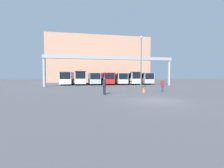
# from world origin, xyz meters

# --- Properties ---
(ground_plane) EXTENTS (200.00, 200.00, 0.00)m
(ground_plane) POSITION_xyz_m (0.00, 0.00, 0.00)
(ground_plane) COLOR #47474C
(building_backdrop) EXTENTS (37.42, 12.00, 16.82)m
(building_backdrop) POSITION_xyz_m (0.00, 47.55, 8.41)
(building_backdrop) COLOR tan
(building_backdrop) RESTS_ON ground
(overhead_gantry) EXTENTS (28.00, 0.80, 6.41)m
(overhead_gantry) POSITION_xyz_m (0.00, 20.64, 5.40)
(overhead_gantry) COLOR gray
(overhead_gantry) RESTS_ON ground
(bus_slot_0) EXTENTS (2.60, 10.80, 3.11)m
(bus_slot_0) POSITION_xyz_m (-10.00, 28.48, 1.79)
(bus_slot_0) COLOR silver
(bus_slot_0) RESTS_ON ground
(bus_slot_1) EXTENTS (2.44, 10.75, 3.31)m
(bus_slot_1) POSITION_xyz_m (-6.66, 28.46, 1.90)
(bus_slot_1) COLOR beige
(bus_slot_1) RESTS_ON ground
(bus_slot_2) EXTENTS (2.59, 12.44, 2.98)m
(bus_slot_2) POSITION_xyz_m (-3.33, 29.30, 1.72)
(bus_slot_2) COLOR #999EA5
(bus_slot_2) RESTS_ON ground
(bus_slot_3) EXTENTS (2.61, 12.10, 2.99)m
(bus_slot_3) POSITION_xyz_m (0.00, 29.13, 1.73)
(bus_slot_3) COLOR red
(bus_slot_3) RESTS_ON ground
(bus_slot_4) EXTENTS (2.45, 11.24, 2.95)m
(bus_slot_4) POSITION_xyz_m (3.33, 28.70, 1.70)
(bus_slot_4) COLOR beige
(bus_slot_4) RESTS_ON ground
(bus_slot_5) EXTENTS (2.48, 10.44, 3.22)m
(bus_slot_5) POSITION_xyz_m (6.66, 28.30, 1.85)
(bus_slot_5) COLOR silver
(bus_slot_5) RESTS_ON ground
(bus_slot_6) EXTENTS (2.56, 10.20, 2.99)m
(bus_slot_6) POSITION_xyz_m (10.00, 28.18, 1.73)
(bus_slot_6) COLOR #999EA5
(bus_slot_6) RESTS_ON ground
(pedestrian_far_center) EXTENTS (0.35, 0.35, 1.68)m
(pedestrian_far_center) POSITION_xyz_m (4.10, 6.49, 0.89)
(pedestrian_far_center) COLOR navy
(pedestrian_far_center) RESTS_ON ground
(pedestrian_mid_right) EXTENTS (0.39, 0.39, 1.85)m
(pedestrian_mid_right) POSITION_xyz_m (-3.69, 5.07, 0.98)
(pedestrian_mid_right) COLOR black
(pedestrian_mid_right) RESTS_ON ground
(traffic_cone) EXTENTS (0.38, 0.38, 0.66)m
(traffic_cone) POSITION_xyz_m (1.59, 6.61, 0.33)
(traffic_cone) COLOR orange
(traffic_cone) RESTS_ON ground
(lamp_post) EXTENTS (0.36, 0.36, 8.96)m
(lamp_post) POSITION_xyz_m (3.82, 13.19, 4.84)
(lamp_post) COLOR #595B60
(lamp_post) RESTS_ON ground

